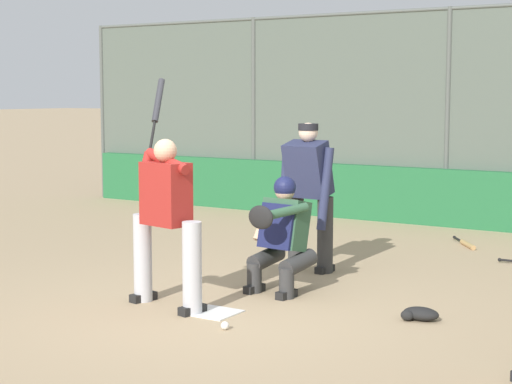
{
  "coord_description": "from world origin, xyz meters",
  "views": [
    {
      "loc": [
        -4.53,
        6.5,
        2.08
      ],
      "look_at": [
        0.16,
        -1.0,
        1.05
      ],
      "focal_mm": 60.0,
      "sensor_mm": 36.0,
      "label": 1
    }
  ],
  "objects_px": {
    "spare_bat_by_padding": "(466,244)",
    "baseball_loose": "(225,326)",
    "catcher_behind_plate": "(280,233)",
    "umpire_home": "(308,192)",
    "batter_at_plate": "(166,216)",
    "fielding_glove_on_dirt": "(419,314)"
  },
  "relations": [
    {
      "from": "fielding_glove_on_dirt",
      "to": "baseball_loose",
      "type": "relative_size",
      "value": 4.57
    },
    {
      "from": "spare_bat_by_padding",
      "to": "baseball_loose",
      "type": "height_order",
      "value": "baseball_loose"
    },
    {
      "from": "spare_bat_by_padding",
      "to": "baseball_loose",
      "type": "xyz_separation_m",
      "value": [
        0.48,
        5.17,
        0.0
      ]
    },
    {
      "from": "fielding_glove_on_dirt",
      "to": "batter_at_plate",
      "type": "bearing_deg",
      "value": 20.23
    },
    {
      "from": "spare_bat_by_padding",
      "to": "catcher_behind_plate",
      "type": "bearing_deg",
      "value": -48.0
    },
    {
      "from": "fielding_glove_on_dirt",
      "to": "baseball_loose",
      "type": "bearing_deg",
      "value": 41.93
    },
    {
      "from": "catcher_behind_plate",
      "to": "umpire_home",
      "type": "xyz_separation_m",
      "value": [
        0.27,
        -1.1,
        0.3
      ]
    },
    {
      "from": "fielding_glove_on_dirt",
      "to": "baseball_loose",
      "type": "distance_m",
      "value": 1.8
    },
    {
      "from": "catcher_behind_plate",
      "to": "spare_bat_by_padding",
      "type": "xyz_separation_m",
      "value": [
        -0.78,
        -3.68,
        -0.6
      ]
    },
    {
      "from": "batter_at_plate",
      "to": "catcher_behind_plate",
      "type": "height_order",
      "value": "batter_at_plate"
    },
    {
      "from": "fielding_glove_on_dirt",
      "to": "spare_bat_by_padding",
      "type": "bearing_deg",
      "value": -77.69
    },
    {
      "from": "batter_at_plate",
      "to": "baseball_loose",
      "type": "height_order",
      "value": "batter_at_plate"
    },
    {
      "from": "spare_bat_by_padding",
      "to": "umpire_home",
      "type": "bearing_deg",
      "value": -58.12
    },
    {
      "from": "catcher_behind_plate",
      "to": "fielding_glove_on_dirt",
      "type": "distance_m",
      "value": 1.77
    },
    {
      "from": "umpire_home",
      "to": "baseball_loose",
      "type": "height_order",
      "value": "umpire_home"
    },
    {
      "from": "umpire_home",
      "to": "spare_bat_by_padding",
      "type": "bearing_deg",
      "value": -107.79
    },
    {
      "from": "catcher_behind_plate",
      "to": "umpire_home",
      "type": "bearing_deg",
      "value": -70.26
    },
    {
      "from": "catcher_behind_plate",
      "to": "umpire_home",
      "type": "distance_m",
      "value": 1.17
    },
    {
      "from": "umpire_home",
      "to": "spare_bat_by_padding",
      "type": "height_order",
      "value": "umpire_home"
    },
    {
      "from": "batter_at_plate",
      "to": "umpire_home",
      "type": "bearing_deg",
      "value": -87.41
    },
    {
      "from": "spare_bat_by_padding",
      "to": "baseball_loose",
      "type": "distance_m",
      "value": 5.19
    },
    {
      "from": "umpire_home",
      "to": "baseball_loose",
      "type": "distance_m",
      "value": 2.8
    }
  ]
}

